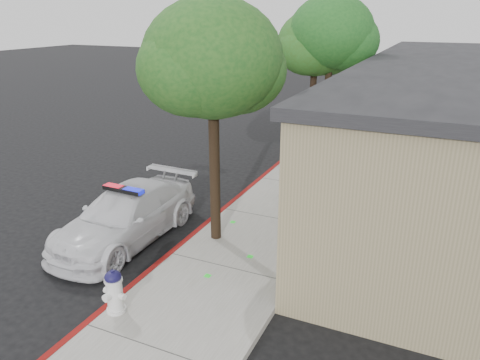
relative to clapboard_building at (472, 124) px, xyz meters
name	(u,v)px	position (x,y,z in m)	size (l,w,h in m)	color
ground	(168,258)	(-6.69, -9.00, -2.13)	(120.00, 120.00, 0.00)	black
sidewalk	(271,220)	(-5.09, -6.00, -2.05)	(3.20, 60.00, 0.15)	gray
red_curb	(224,211)	(-6.63, -6.00, -2.05)	(0.14, 60.00, 0.16)	maroon
clapboard_building	(472,124)	(0.00, 0.00, 0.00)	(7.30, 20.89, 4.24)	#8F815E
police_car	(126,216)	(-8.23, -8.60, -1.43)	(2.04, 4.81, 1.50)	silver
fire_hydrant	(114,291)	(-6.34, -11.43, -1.51)	(0.53, 0.46, 0.93)	white
street_tree_near	(213,64)	(-5.98, -7.76, 2.50)	(3.27, 3.41, 6.00)	black
street_tree_mid	(332,36)	(-5.32, 0.88, 2.77)	(3.58, 3.30, 6.29)	black
street_tree_far	(316,46)	(-5.95, 1.02, 2.35)	(3.09, 3.15, 5.75)	black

